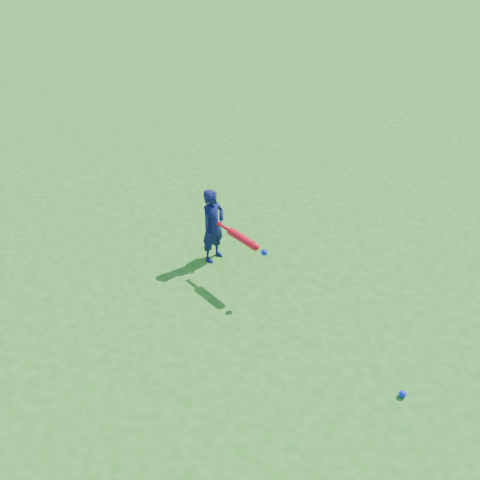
{
  "coord_description": "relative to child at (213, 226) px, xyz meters",
  "views": [
    {
      "loc": [
        3.34,
        -4.26,
        3.97
      ],
      "look_at": [
        0.22,
        -0.19,
        0.53
      ],
      "focal_mm": 40.0,
      "sensor_mm": 36.0,
      "label": 1
    }
  ],
  "objects": [
    {
      "name": "child",
      "position": [
        0.0,
        0.0,
        0.0
      ],
      "size": [
        0.23,
        0.35,
        0.97
      ],
      "primitive_type": "imported",
      "rotation": [
        0.0,
        0.0,
        1.57
      ],
      "color": "#0F1247",
      "rests_on": "ground"
    },
    {
      "name": "bat_swing",
      "position": [
        0.61,
        -0.18,
        0.14
      ],
      "size": [
        0.81,
        0.22,
        0.09
      ],
      "rotation": [
        0.0,
        0.0,
        -0.2
      ],
      "color": "red",
      "rests_on": "ground"
    },
    {
      "name": "ground_ball_blue",
      "position": [
        2.8,
        -0.63,
        -0.45
      ],
      "size": [
        0.07,
        0.07,
        0.07
      ],
      "primitive_type": "sphere",
      "color": "#0C20D7",
      "rests_on": "ground"
    },
    {
      "name": "ground",
      "position": [
        0.27,
        0.09,
        -0.49
      ],
      "size": [
        80.0,
        80.0,
        0.0
      ],
      "primitive_type": "plane",
      "color": "#216E1A",
      "rests_on": "ground"
    }
  ]
}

